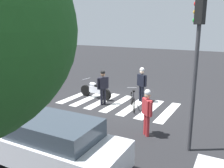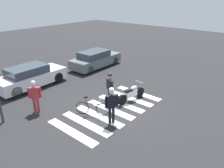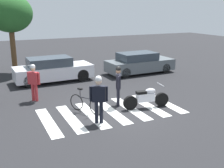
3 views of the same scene
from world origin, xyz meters
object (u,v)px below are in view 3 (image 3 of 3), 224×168
at_px(car_white_van, 53,70).
at_px(car_grey_coupe, 139,63).
at_px(pedestrian_bystander, 34,80).
at_px(police_motorcycle, 146,98).
at_px(officer_on_foot, 118,83).
at_px(officer_by_motorcycle, 99,96).
at_px(leaning_bicycle, 86,104).

height_order(car_white_van, car_grey_coupe, car_white_van).
bearing_deg(pedestrian_bystander, police_motorcycle, -35.76).
bearing_deg(police_motorcycle, officer_on_foot, 141.21).
bearing_deg(car_white_van, pedestrian_bystander, -116.92).
bearing_deg(officer_by_motorcycle, officer_on_foot, 43.11).
distance_m(officer_by_motorcycle, car_grey_coupe, 8.74).
bearing_deg(police_motorcycle, car_white_van, 112.43).
xyz_separation_m(officer_on_foot, pedestrian_bystander, (-3.26, 2.27, -0.03)).
distance_m(pedestrian_bystander, car_grey_coupe, 7.99).
relative_size(police_motorcycle, car_white_van, 0.46).
xyz_separation_m(leaning_bicycle, officer_by_motorcycle, (0.07, -1.24, 0.70)).
bearing_deg(leaning_bicycle, officer_by_motorcycle, -87.00).
xyz_separation_m(police_motorcycle, car_grey_coupe, (3.20, 5.97, 0.22)).
bearing_deg(police_motorcycle, leaning_bicycle, 166.79).
bearing_deg(car_white_van, officer_by_motorcycle, -89.22).
distance_m(leaning_bicycle, officer_by_motorcycle, 1.43).
bearing_deg(officer_by_motorcycle, car_white_van, 90.78).
height_order(officer_by_motorcycle, pedestrian_bystander, officer_by_motorcycle).
relative_size(pedestrian_bystander, car_grey_coupe, 0.38).
relative_size(police_motorcycle, officer_by_motorcycle, 1.14).
height_order(pedestrian_bystander, car_white_van, pedestrian_bystander).
xyz_separation_m(car_white_van, car_grey_coupe, (5.79, -0.32, -0.03)).
bearing_deg(pedestrian_bystander, officer_by_motorcycle, -64.80).
bearing_deg(car_grey_coupe, officer_on_foot, -128.84).
distance_m(leaning_bicycle, car_grey_coupe, 7.88).
distance_m(leaning_bicycle, car_white_van, 5.69).
height_order(leaning_bicycle, car_white_van, car_white_van).
relative_size(police_motorcycle, officer_on_foot, 1.17).
relative_size(police_motorcycle, pedestrian_bystander, 1.20).
bearing_deg(police_motorcycle, pedestrian_bystander, 144.24).
bearing_deg(car_white_van, officer_on_foot, -73.61).
distance_m(officer_on_foot, car_grey_coupe, 6.67).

